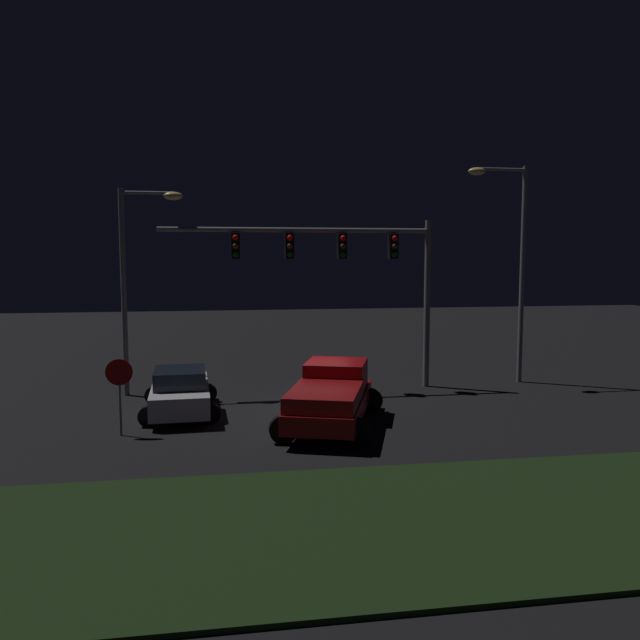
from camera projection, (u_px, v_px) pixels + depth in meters
ground_plane at (312, 411)px, 21.05m from camera, size 80.00×80.00×0.00m
grass_median at (383, 523)px, 12.14m from camera, size 23.31×6.16×0.10m
pickup_truck at (332, 393)px, 19.24m from camera, size 3.99×5.76×1.80m
car_sedan at (180, 391)px, 20.65m from camera, size 2.60×4.47×1.51m
traffic_signal_gantry at (343, 259)px, 24.03m from camera, size 10.32×0.56×6.50m
street_lamp_left at (136, 266)px, 23.06m from camera, size 2.28×0.44×7.56m
street_lamp_right at (512, 249)px, 25.37m from camera, size 2.49×0.44×8.68m
stop_sign at (119, 382)px, 18.04m from camera, size 0.76×0.08×2.23m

